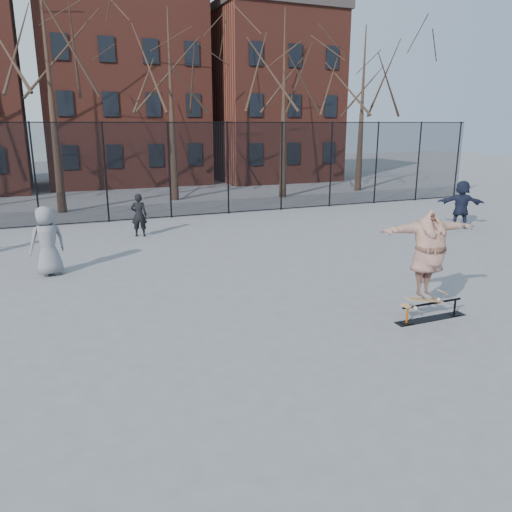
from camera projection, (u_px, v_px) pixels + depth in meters
name	position (u px, v px, depth m)	size (l,w,h in m)	color
ground	(268.00, 339.00, 9.37)	(100.00, 100.00, 0.00)	slate
skate_rail	(431.00, 312.00, 10.30)	(1.67, 0.26, 0.37)	black
skateboard	(424.00, 301.00, 10.15)	(0.91, 0.22, 0.11)	#A77043
skater	(428.00, 257.00, 9.90)	(2.17, 0.59, 1.77)	#3E3687
bystander_grey	(47.00, 241.00, 13.10)	(0.91, 0.59, 1.86)	slate
bystander_black	(139.00, 215.00, 17.69)	(0.56, 0.37, 1.54)	black
bystander_navy	(461.00, 204.00, 19.09)	(1.70, 0.54, 1.84)	#1A1F34
fence	(140.00, 170.00, 20.43)	(34.03, 0.07, 4.00)	black
tree_row	(112.00, 45.00, 22.68)	(33.66, 7.46, 10.67)	black
rowhouses	(112.00, 88.00, 31.28)	(29.00, 7.00, 13.00)	#5C271D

